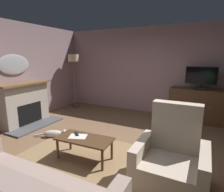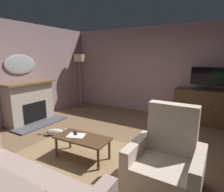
# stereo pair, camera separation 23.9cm
# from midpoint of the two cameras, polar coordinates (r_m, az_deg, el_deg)

# --- Properties ---
(ground_plane) EXTENTS (6.48, 6.13, 0.04)m
(ground_plane) POSITION_cam_midpoint_polar(r_m,az_deg,el_deg) (3.82, 1.27, -16.04)
(ground_plane) COLOR brown
(wall_back) EXTENTS (6.48, 0.10, 2.68)m
(wall_back) POSITION_cam_midpoint_polar(r_m,az_deg,el_deg) (6.01, 14.68, 7.46)
(wall_back) COLOR gray
(wall_back) RESTS_ON ground_plane
(wall_left) EXTENTS (0.10, 6.13, 2.68)m
(wall_left) POSITION_cam_midpoint_polar(r_m,az_deg,el_deg) (5.51, -27.14, 6.15)
(wall_left) COLOR gray
(wall_left) RESTS_ON ground_plane
(rug_central) EXTENTS (2.60, 1.71, 0.01)m
(rug_central) POSITION_cam_midpoint_polar(r_m,az_deg,el_deg) (3.49, -4.84, -18.56)
(rug_central) COLOR #8E704C
(rug_central) RESTS_ON ground_plane
(fireplace) EXTENTS (0.91, 1.46, 1.13)m
(fireplace) POSITION_cam_midpoint_polar(r_m,az_deg,el_deg) (5.47, -22.72, -2.02)
(fireplace) COLOR #4C4C51
(fireplace) RESTS_ON ground_plane
(wall_mirror_oval) EXTENTS (0.06, 0.90, 0.52)m
(wall_mirror_oval) POSITION_cam_midpoint_polar(r_m,az_deg,el_deg) (5.54, -25.17, 8.80)
(wall_mirror_oval) COLOR #B2B7BF
(tv_cabinet) EXTENTS (1.52, 0.54, 0.92)m
(tv_cabinet) POSITION_cam_midpoint_polar(r_m,az_deg,el_deg) (5.58, 27.48, -3.25)
(tv_cabinet) COLOR #352315
(tv_cabinet) RESTS_ON ground_plane
(television) EXTENTS (0.77, 0.20, 0.60)m
(television) POSITION_cam_midpoint_polar(r_m,az_deg,el_deg) (5.39, 28.27, 4.87)
(television) COLOR black
(television) RESTS_ON tv_cabinet
(coffee_table) EXTENTS (1.00, 0.51, 0.40)m
(coffee_table) POSITION_cam_midpoint_polar(r_m,az_deg,el_deg) (3.35, -7.05, -13.22)
(coffee_table) COLOR #4C331E
(coffee_table) RESTS_ON ground_plane
(tv_remote) EXTENTS (0.16, 0.15, 0.02)m
(tv_remote) POSITION_cam_midpoint_polar(r_m,az_deg,el_deg) (3.49, -9.24, -11.16)
(tv_remote) COLOR black
(tv_remote) RESTS_ON coffee_table
(folded_newspaper) EXTENTS (0.36, 0.31, 0.01)m
(folded_newspaper) POSITION_cam_midpoint_polar(r_m,az_deg,el_deg) (3.40, -8.91, -11.89)
(folded_newspaper) COLOR silver
(folded_newspaper) RESTS_ON coffee_table
(armchair_near_window) EXTENTS (0.94, 0.82, 1.14)m
(armchair_near_window) POSITION_cam_midpoint_polar(r_m,az_deg,el_deg) (2.81, 18.63, -19.22)
(armchair_near_window) COLOR #C6B29E
(armchair_near_window) RESTS_ON ground_plane
(cat) EXTENTS (0.67, 0.38, 0.18)m
(cat) POSITION_cam_midpoint_polar(r_m,az_deg,el_deg) (4.48, -15.21, -10.63)
(cat) COLOR beige
(cat) RESTS_ON ground_plane
(floor_lamp) EXTENTS (0.36, 0.36, 1.85)m
(floor_lamp) POSITION_cam_midpoint_polar(r_m,az_deg,el_deg) (6.60, -8.89, 9.71)
(floor_lamp) COLOR #4C4233
(floor_lamp) RESTS_ON ground_plane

